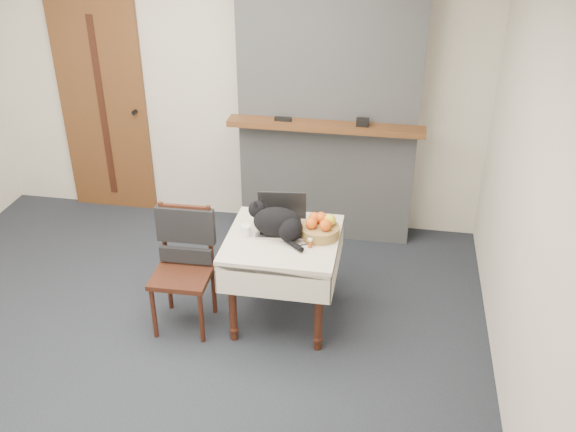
# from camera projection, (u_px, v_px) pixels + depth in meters

# --- Properties ---
(ground) EXTENTS (4.50, 4.50, 0.00)m
(ground) POSITION_uv_depth(u_px,v_px,m) (165.00, 347.00, 4.50)
(ground) COLOR black
(ground) RESTS_ON ground
(room_shell) EXTENTS (4.52, 4.01, 2.61)m
(room_shell) POSITION_uv_depth(u_px,v_px,m) (164.00, 83.00, 4.05)
(room_shell) COLOR beige
(room_shell) RESTS_ON ground
(door) EXTENTS (0.82, 0.10, 2.00)m
(door) POSITION_uv_depth(u_px,v_px,m) (104.00, 108.00, 5.90)
(door) COLOR brown
(door) RESTS_ON ground
(chimney) EXTENTS (1.62, 0.48, 2.60)m
(chimney) POSITION_uv_depth(u_px,v_px,m) (329.00, 94.00, 5.33)
(chimney) COLOR gray
(chimney) RESTS_ON ground
(side_table) EXTENTS (0.78, 0.78, 0.70)m
(side_table) POSITION_uv_depth(u_px,v_px,m) (283.00, 251.00, 4.51)
(side_table) COLOR #351C0E
(side_table) RESTS_ON ground
(laptop) EXTENTS (0.38, 0.33, 0.26)m
(laptop) POSITION_uv_depth(u_px,v_px,m) (281.00, 220.00, 4.54)
(laptop) COLOR #B7B7BC
(laptop) RESTS_ON side_table
(cat) EXTENTS (0.45, 0.37, 0.25)m
(cat) POSITION_uv_depth(u_px,v_px,m) (278.00, 223.00, 4.42)
(cat) COLOR black
(cat) RESTS_ON side_table
(cream_jar) EXTENTS (0.07, 0.07, 0.08)m
(cream_jar) POSITION_uv_depth(u_px,v_px,m) (246.00, 231.00, 4.46)
(cream_jar) COLOR white
(cream_jar) RESTS_ON side_table
(pill_bottle) EXTENTS (0.03, 0.03, 0.07)m
(pill_bottle) POSITION_uv_depth(u_px,v_px,m) (310.00, 243.00, 4.32)
(pill_bottle) COLOR #A53F14
(pill_bottle) RESTS_ON side_table
(fruit_basket) EXTENTS (0.28, 0.28, 0.16)m
(fruit_basket) POSITION_uv_depth(u_px,v_px,m) (320.00, 228.00, 4.44)
(fruit_basket) COLOR #A78643
(fruit_basket) RESTS_ON side_table
(desk_clutter) EXTENTS (0.13, 0.05, 0.01)m
(desk_clutter) POSITION_uv_depth(u_px,v_px,m) (312.00, 239.00, 4.43)
(desk_clutter) COLOR black
(desk_clutter) RESTS_ON side_table
(chair) EXTENTS (0.42, 0.41, 0.91)m
(chair) POSITION_uv_depth(u_px,v_px,m) (184.00, 250.00, 4.53)
(chair) COLOR #351C0E
(chair) RESTS_ON ground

